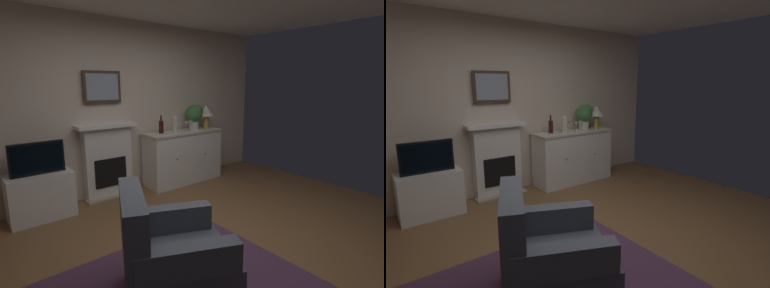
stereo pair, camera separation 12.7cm
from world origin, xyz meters
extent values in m
cube|color=brown|center=(0.00, 0.00, -0.05)|extent=(5.88, 4.50, 0.10)
cube|color=beige|center=(0.00, 2.22, 1.30)|extent=(5.88, 0.06, 2.61)
cube|color=white|center=(-0.21, 2.10, 0.53)|extent=(0.70, 0.18, 1.05)
cube|color=tan|center=(-0.21, 2.00, 0.01)|extent=(0.77, 0.20, 0.03)
cube|color=black|center=(-0.21, 2.01, 0.39)|extent=(0.48, 0.02, 0.42)
cube|color=white|center=(-0.21, 2.07, 1.07)|extent=(0.87, 0.27, 0.05)
cube|color=#473323|center=(-0.21, 2.14, 1.63)|extent=(0.55, 0.03, 0.45)
cube|color=#8C99A8|center=(-0.21, 2.12, 1.63)|extent=(0.47, 0.01, 0.37)
cube|color=white|center=(1.07, 1.92, 0.43)|extent=(1.36, 0.45, 0.85)
cube|color=beige|center=(1.07, 1.92, 0.87)|extent=(1.39, 0.48, 0.03)
sphere|color=brown|center=(0.77, 1.68, 0.49)|extent=(0.02, 0.02, 0.02)
sphere|color=brown|center=(1.37, 1.68, 0.49)|extent=(0.02, 0.02, 0.02)
cylinder|color=#B79338|center=(1.59, 1.92, 0.99)|extent=(0.10, 0.10, 0.22)
cone|color=silver|center=(1.59, 1.92, 1.19)|extent=(0.26, 0.26, 0.18)
cylinder|color=#331419|center=(0.67, 1.96, 0.98)|extent=(0.08, 0.08, 0.20)
cylinder|color=#331419|center=(0.67, 1.96, 1.13)|extent=(0.03, 0.03, 0.09)
cylinder|color=silver|center=(1.01, 1.90, 0.89)|extent=(0.06, 0.06, 0.00)
cylinder|color=silver|center=(1.01, 1.90, 0.93)|extent=(0.01, 0.01, 0.09)
cone|color=silver|center=(1.01, 1.90, 1.01)|extent=(0.07, 0.07, 0.07)
cylinder|color=silver|center=(1.12, 1.88, 0.89)|extent=(0.06, 0.06, 0.00)
cylinder|color=silver|center=(1.12, 1.88, 0.93)|extent=(0.01, 0.01, 0.09)
cone|color=silver|center=(1.12, 1.88, 1.01)|extent=(0.07, 0.07, 0.07)
cylinder|color=silver|center=(1.23, 1.90, 0.89)|extent=(0.06, 0.06, 0.00)
cylinder|color=silver|center=(1.23, 1.90, 0.93)|extent=(0.01, 0.01, 0.09)
cone|color=silver|center=(1.23, 1.90, 1.01)|extent=(0.07, 0.07, 0.07)
cylinder|color=beige|center=(0.87, 1.87, 1.00)|extent=(0.11, 0.11, 0.24)
sphere|color=beige|center=(0.87, 1.87, 1.12)|extent=(0.08, 0.08, 0.08)
cube|color=white|center=(-1.18, 1.93, 0.29)|extent=(0.75, 0.42, 0.58)
cube|color=black|center=(-1.18, 1.91, 0.78)|extent=(0.62, 0.06, 0.40)
cube|color=black|center=(-1.18, 1.88, 0.78)|extent=(0.57, 0.01, 0.35)
cylinder|color=beige|center=(1.35, 1.97, 0.95)|extent=(0.18, 0.18, 0.14)
sphere|color=#3D753D|center=(1.35, 1.97, 1.15)|extent=(0.30, 0.30, 0.30)
sphere|color=#3D753D|center=(1.41, 1.94, 1.22)|extent=(0.18, 0.18, 0.18)
cube|color=#474C56|center=(-0.71, -0.32, 0.26)|extent=(1.04, 1.02, 0.32)
cube|color=#474C56|center=(-1.01, -0.18, 0.67)|extent=(0.46, 0.76, 0.50)
cube|color=#474C56|center=(-0.84, -0.61, 0.53)|extent=(0.71, 0.42, 0.22)
cube|color=#474C56|center=(-0.58, -0.02, 0.53)|extent=(0.71, 0.42, 0.22)
cylinder|color=#473323|center=(-0.27, -0.16, 0.05)|extent=(0.05, 0.05, 0.10)
cylinder|color=#473323|center=(-0.89, 0.11, 0.05)|extent=(0.05, 0.05, 0.10)
camera|label=1|loc=(-1.93, -1.96, 1.68)|focal=27.50mm
camera|label=2|loc=(-1.83, -2.04, 1.68)|focal=27.50mm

